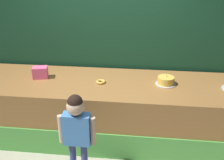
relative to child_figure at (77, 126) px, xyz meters
The scene contains 7 objects.
ground_plane 0.85m from the child_figure, 68.77° to the left, with size 12.00×12.00×0.00m, color #BCB29E.
stage_platform 1.00m from the child_figure, 81.25° to the left, with size 4.39×1.16×0.89m.
curtain_backdrop 1.73m from the child_figure, 84.89° to the left, with size 5.03×0.08×2.73m, color #19472D.
child_figure is the anchor object (origin of this frame).
pink_box 1.30m from the child_figure, 128.26° to the left, with size 0.22×0.15×0.17m, color pink.
donut 0.94m from the child_figure, 81.07° to the left, with size 0.14×0.14×0.04m, color #F2BF4C.
cake_center 1.47m from the child_figure, 42.27° to the left, with size 0.29×0.29×0.17m.
Camera 1 is at (0.56, -2.87, 2.50)m, focal length 42.03 mm.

